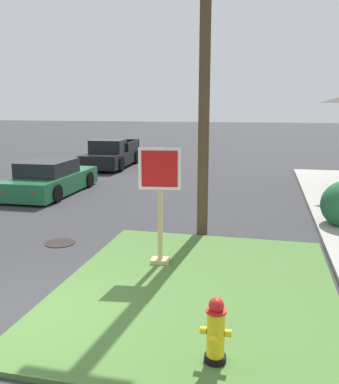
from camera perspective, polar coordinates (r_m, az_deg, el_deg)
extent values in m
plane|color=#333335|center=(6.97, -18.46, -15.99)|extent=(160.00, 160.00, 0.00)
cube|color=#477033|center=(7.51, 3.77, -12.95)|extent=(4.72, 5.82, 0.08)
cylinder|color=black|center=(5.56, 6.25, -21.64)|extent=(0.28, 0.27, 0.08)
cylinder|color=yellow|center=(5.39, 6.33, -18.71)|extent=(0.22, 0.22, 0.58)
cylinder|color=red|center=(5.24, 6.40, -15.85)|extent=(0.25, 0.25, 0.03)
sphere|color=red|center=(5.20, 6.42, -15.12)|extent=(0.19, 0.19, 0.19)
cube|color=red|center=(5.17, 6.44, -14.42)|extent=(0.04, 0.04, 0.04)
cylinder|color=yellow|center=(5.39, 4.67, -18.31)|extent=(0.08, 0.09, 0.09)
cylinder|color=yellow|center=(5.36, 8.01, -18.57)|extent=(0.08, 0.09, 0.09)
cylinder|color=yellow|center=(5.26, 6.10, -19.78)|extent=(0.12, 0.09, 0.12)
cube|color=tan|center=(8.17, -1.30, -2.21)|extent=(0.10, 0.10, 2.25)
cube|color=tan|center=(8.50, -1.26, -9.34)|extent=(0.39, 0.32, 0.08)
cube|color=white|center=(7.97, -1.37, 3.19)|extent=(0.81, 0.12, 0.82)
cube|color=red|center=(7.96, -1.38, 3.18)|extent=(0.69, 0.10, 0.70)
cylinder|color=black|center=(10.21, -14.71, -6.75)|extent=(0.70, 0.70, 0.02)
cube|color=#1E6038|center=(15.97, -15.82, 1.28)|extent=(1.91, 4.47, 0.64)
cube|color=black|center=(15.69, -16.31, 3.15)|extent=(1.61, 2.07, 0.56)
cylinder|color=black|center=(17.59, -16.24, 1.85)|extent=(0.23, 0.62, 0.62)
cylinder|color=black|center=(16.85, -11.02, 1.68)|extent=(0.23, 0.62, 0.62)
cylinder|color=black|center=(15.26, -21.08, 0.09)|extent=(0.23, 0.62, 0.62)
cylinder|color=black|center=(14.40, -15.27, -0.20)|extent=(0.23, 0.62, 0.62)
sphere|color=white|center=(18.12, -14.21, 2.75)|extent=(0.14, 0.14, 0.14)
sphere|color=red|center=(14.41, -21.79, 0.03)|extent=(0.12, 0.12, 0.12)
sphere|color=white|center=(17.66, -10.99, 2.67)|extent=(0.14, 0.14, 0.14)
sphere|color=red|center=(13.83, -17.98, -0.16)|extent=(0.12, 0.12, 0.12)
cube|color=black|center=(22.35, -7.82, 4.70)|extent=(2.12, 5.11, 0.68)
cube|color=black|center=(21.62, -8.44, 6.16)|extent=(1.71, 1.39, 0.68)
cube|color=black|center=(22.88, -5.06, 6.33)|extent=(0.21, 2.11, 0.44)
cube|color=black|center=(23.40, -9.27, 6.35)|extent=(0.21, 2.11, 0.44)
cube|color=black|center=(24.63, -6.10, 6.69)|extent=(1.69, 0.19, 0.44)
cylinder|color=black|center=(20.68, -6.77, 3.84)|extent=(0.30, 0.77, 0.76)
cylinder|color=black|center=(21.25, -11.31, 3.90)|extent=(0.30, 0.77, 0.76)
cylinder|color=black|center=(23.55, -4.65, 4.83)|extent=(0.30, 0.77, 0.76)
cylinder|color=black|center=(24.06, -8.70, 4.88)|extent=(0.30, 0.77, 0.76)
cylinder|color=#4C3823|center=(10.25, 4.90, 20.25)|extent=(0.27, 0.27, 9.41)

